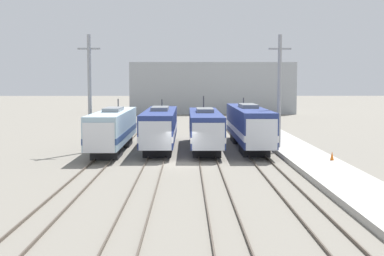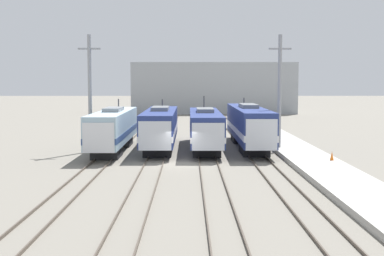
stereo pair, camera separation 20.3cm
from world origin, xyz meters
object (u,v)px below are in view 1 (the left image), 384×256
catenary_tower_left (90,92)px  locomotive_center_right (205,128)px  catenary_tower_right (279,92)px  locomotive_center_left (160,128)px  traffic_cone (332,156)px  locomotive_far_right (249,126)px  locomotive_far_left (113,129)px

catenary_tower_left → locomotive_center_right: bearing=7.8°
catenary_tower_left → catenary_tower_right: 17.52m
locomotive_center_left → locomotive_center_right: locomotive_center_right is taller
locomotive_center_left → traffic_cone: 17.12m
catenary_tower_left → traffic_cone: bearing=-22.2°
locomotive_center_right → traffic_cone: size_ratio=24.97×
locomotive_center_right → catenary_tower_right: size_ratio=1.59×
locomotive_far_right → catenary_tower_left: 15.59m
traffic_cone → locomotive_far_left: bearing=155.5°
locomotive_center_right → catenary_tower_left: 11.35m
catenary_tower_left → catenary_tower_right: same height
catenary_tower_left → catenary_tower_right: bearing=0.0°
locomotive_center_left → traffic_cone: bearing=-35.5°
locomotive_far_left → locomotive_center_left: 4.61m
locomotive_far_left → traffic_cone: bearing=-24.5°
locomotive_center_left → traffic_cone: size_ratio=25.00×
locomotive_far_left → locomotive_far_right: size_ratio=0.86×
locomotive_center_left → catenary_tower_right: catenary_tower_right is taller
catenary_tower_right → traffic_cone: bearing=-71.6°
locomotive_center_right → locomotive_far_right: 4.46m
catenary_tower_left → locomotive_far_right: bearing=9.8°
locomotive_far_right → traffic_cone: (5.27, -10.86, -1.46)m
locomotive_far_left → catenary_tower_right: catenary_tower_right is taller
locomotive_center_left → locomotive_far_right: bearing=6.3°
catenary_tower_right → catenary_tower_left: bearing=180.0°
locomotive_center_right → traffic_cone: 13.71m
locomotive_center_right → locomotive_far_right: bearing=14.8°
locomotive_far_right → catenary_tower_left: size_ratio=1.81×
locomotive_center_right → catenary_tower_left: bearing=-172.2°
locomotive_far_right → locomotive_far_left: bearing=-168.7°
locomotive_far_left → locomotive_center_right: locomotive_center_right is taller
locomotive_far_right → traffic_cone: bearing=-64.1°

